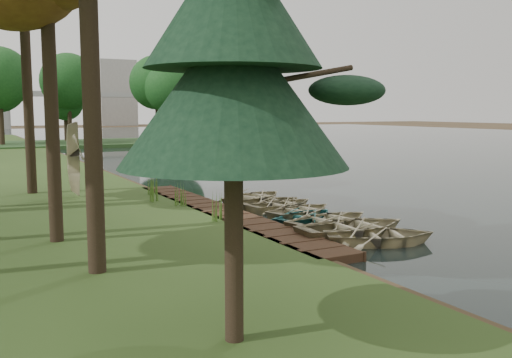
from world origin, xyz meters
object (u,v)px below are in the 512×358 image
boardwalk (221,214)px  rowboat_1 (354,225)px  rowboat_2 (331,218)px  stored_rowboat (77,189)px  rowboat_0 (380,233)px  pine_tree (233,41)px

boardwalk → rowboat_1: bearing=-66.0°
boardwalk → rowboat_2: (2.54, -3.88, 0.28)m
stored_rowboat → rowboat_0: bearing=-147.0°
boardwalk → rowboat_2: bearing=-56.8°
rowboat_0 → stored_rowboat: stored_rowboat is taller
boardwalk → stored_rowboat: bearing=124.1°
rowboat_2 → boardwalk: bearing=21.5°
rowboat_1 → rowboat_2: rowboat_1 is taller
boardwalk → rowboat_0: bearing=-69.3°
rowboat_0 → pine_tree: size_ratio=0.43×
boardwalk → pine_tree: pine_tree is taller
rowboat_0 → stored_rowboat: 14.60m
rowboat_0 → stored_rowboat: (-6.78, 12.93, 0.24)m
pine_tree → rowboat_2: bearing=45.9°
rowboat_0 → rowboat_1: size_ratio=0.86×
boardwalk → pine_tree: 13.80m
boardwalk → rowboat_2: rowboat_2 is taller
boardwalk → stored_rowboat: 7.67m
rowboat_1 → stored_rowboat: 13.48m
stored_rowboat → pine_tree: pine_tree is taller
stored_rowboat → rowboat_1: bearing=-145.0°
rowboat_2 → stored_rowboat: size_ratio=1.07×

